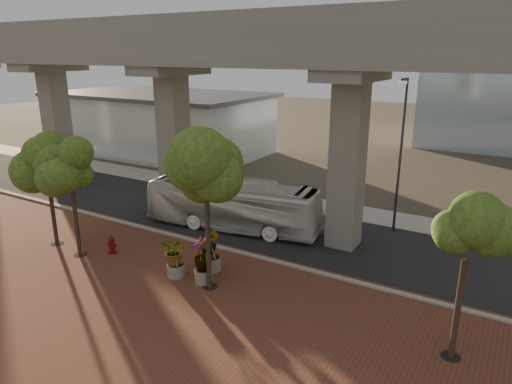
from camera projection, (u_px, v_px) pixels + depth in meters
The scene contains 18 objects.
ground at pixel (234, 236), 26.97m from camera, with size 160.00×160.00×0.00m, color #383429.
brick_plaza at pixel (136, 294), 20.40m from camera, with size 70.00×13.00×0.06m, color brown.
asphalt_road at pixel (252, 225), 28.61m from camera, with size 90.00×8.00×0.04m, color black.
curb_strip at pixel (214, 246), 25.31m from camera, with size 70.00×0.25×0.16m, color #9F9B94.
far_sidewalk at pixel (291, 201), 33.12m from camera, with size 90.00×3.00×0.06m, color #9F9B94.
transit_viaduct at pixel (251, 108), 26.47m from camera, with size 72.00×5.60×12.40m.
station_pavilion at pixel (160, 122), 48.95m from camera, with size 23.00×13.00×6.30m.
transit_bus at pixel (233, 205), 27.63m from camera, with size 2.53×10.79×3.01m, color silver.
fire_hydrant at pixel (112, 245), 24.35m from camera, with size 0.51×0.46×1.01m.
planter_front at pixel (175, 253), 21.59m from camera, with size 1.83×1.83×2.02m.
planter_right at pixel (203, 256), 21.02m from camera, with size 2.05×2.05×2.19m.
planter_left at pixel (211, 245), 22.20m from camera, with size 2.00×2.00×2.20m.
street_tree_far_west at pixel (46, 166), 24.36m from camera, with size 3.83×3.83×6.25m.
street_tree_near_west at pixel (70, 168), 22.89m from camera, with size 3.38×3.38×6.30m.
street_tree_near_east at pixel (206, 174), 19.38m from camera, with size 3.95×3.95×7.18m.
street_tree_far_east at pixel (468, 236), 14.80m from camera, with size 2.99×2.99×6.02m.
streetlamp_west at pixel (186, 126), 35.29m from camera, with size 0.42×1.22×8.42m.
streetlamp_east at pixel (401, 146), 25.96m from camera, with size 0.45×1.31×9.03m.
Camera 1 is at (13.94, -20.82, 10.40)m, focal length 32.00 mm.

